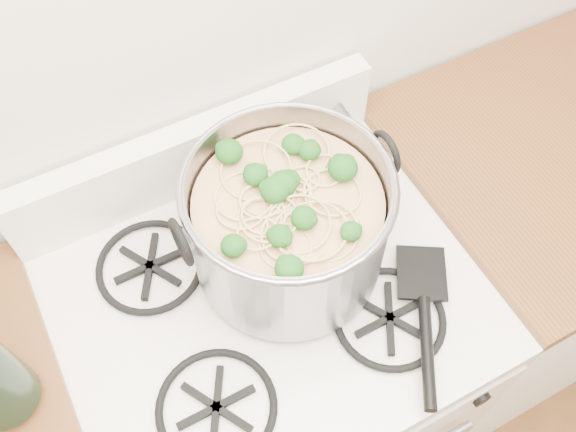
% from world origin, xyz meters
% --- Properties ---
extents(gas_range, '(0.76, 0.66, 0.92)m').
position_xyz_m(gas_range, '(0.00, 1.26, 0.44)').
color(gas_range, white).
rests_on(gas_range, ground).
extents(counter_right, '(1.00, 0.65, 0.92)m').
position_xyz_m(counter_right, '(0.88, 1.26, 0.46)').
color(counter_right, silver).
rests_on(counter_right, ground).
extents(stock_pot, '(0.39, 0.36, 0.24)m').
position_xyz_m(stock_pot, '(0.07, 1.31, 1.03)').
color(stock_pot, gray).
rests_on(stock_pot, gas_range).
extents(spatula, '(0.41, 0.42, 0.02)m').
position_xyz_m(spatula, '(0.26, 1.16, 0.94)').
color(spatula, black).
rests_on(spatula, gas_range).
extents(glass_bowl, '(0.14, 0.14, 0.03)m').
position_xyz_m(glass_bowl, '(0.16, 1.49, 0.94)').
color(glass_bowl, white).
rests_on(glass_bowl, gas_range).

